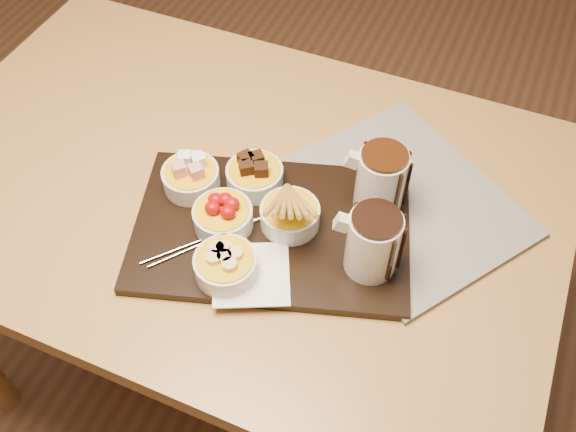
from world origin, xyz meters
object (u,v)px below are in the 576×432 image
at_px(bowl_strawberries, 223,217).
at_px(pitcher_dark_chocolate, 373,243).
at_px(serving_board, 272,229).
at_px(pitcher_milk_chocolate, 381,181).
at_px(dining_table, 232,215).
at_px(newspaper, 404,199).

distance_m(bowl_strawberries, pitcher_dark_chocolate, 0.25).
height_order(serving_board, pitcher_milk_chocolate, pitcher_milk_chocolate).
height_order(dining_table, bowl_strawberries, bowl_strawberries).
distance_m(dining_table, newspaper, 0.33).
relative_size(serving_board, bowl_strawberries, 4.60).
bearing_deg(serving_board, pitcher_milk_chocolate, 21.80).
xyz_separation_m(dining_table, bowl_strawberries, (0.04, -0.10, 0.14)).
bearing_deg(pitcher_dark_chocolate, bowl_strawberries, 167.35).
relative_size(dining_table, serving_board, 2.61).
xyz_separation_m(dining_table, pitcher_milk_chocolate, (0.27, 0.04, 0.17)).
bearing_deg(dining_table, bowl_strawberries, -67.08).
relative_size(dining_table, newspaper, 3.08).
distance_m(serving_board, pitcher_dark_chocolate, 0.19).
height_order(serving_board, newspaper, serving_board).
xyz_separation_m(pitcher_dark_chocolate, pitcher_milk_chocolate, (-0.03, 0.13, 0.00)).
bearing_deg(newspaper, dining_table, -131.43).
distance_m(serving_board, pitcher_milk_chocolate, 0.20).
height_order(bowl_strawberries, pitcher_milk_chocolate, pitcher_milk_chocolate).
xyz_separation_m(pitcher_dark_chocolate, newspaper, (0.01, 0.16, -0.07)).
xyz_separation_m(bowl_strawberries, pitcher_milk_chocolate, (0.22, 0.15, 0.04)).
bearing_deg(pitcher_dark_chocolate, serving_board, 160.02).
bearing_deg(newspaper, serving_board, -105.98).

